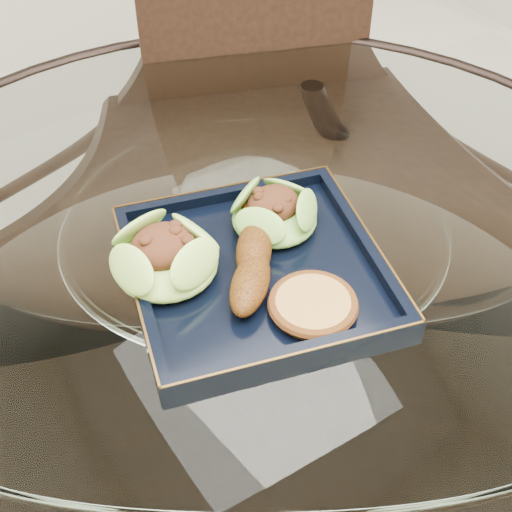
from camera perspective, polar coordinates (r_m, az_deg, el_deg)
dining_table at (r=0.94m, az=-0.13°, el=-7.20°), size 1.13×1.13×0.77m
dining_chair at (r=1.28m, az=1.07°, el=4.22°), size 0.52×0.52×0.93m
navy_plate at (r=0.79m, az=0.00°, el=-1.58°), size 0.33×0.33×0.02m
lettuce_wrap_left at (r=0.77m, az=-7.26°, el=-0.25°), size 0.13×0.13×0.04m
lettuce_wrap_right at (r=0.82m, az=1.49°, el=3.33°), size 0.12×0.12×0.04m
roasted_plantain at (r=0.78m, az=-0.17°, el=0.48°), size 0.14×0.17×0.03m
crumb_patty at (r=0.73m, az=4.57°, el=-3.97°), size 0.11×0.11×0.02m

